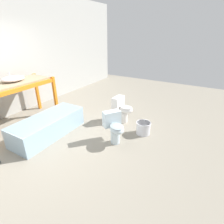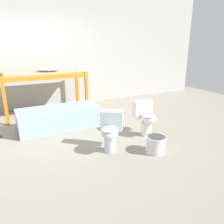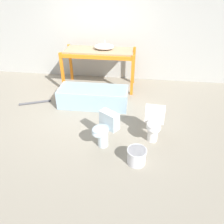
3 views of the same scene
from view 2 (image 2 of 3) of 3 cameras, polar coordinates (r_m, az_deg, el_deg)
ground_plane at (r=4.65m, az=-14.64°, el=-4.62°), size 12.00×12.00×0.00m
warehouse_wall_rear at (r=6.18m, az=-19.94°, el=15.52°), size 10.80×0.08×3.20m
shelving_rack at (r=5.53m, az=-17.24°, el=8.29°), size 1.91×0.81×1.05m
sink_basin at (r=5.59m, az=-16.20°, el=10.81°), size 0.52×0.42×0.21m
bathtub_main at (r=4.68m, az=-13.70°, el=-1.09°), size 1.65×0.68×0.44m
toilet_near at (r=3.56m, az=-0.35°, el=-4.63°), size 0.54×0.59×0.65m
toilet_far at (r=4.23m, az=8.77°, el=-1.21°), size 0.37×0.51×0.65m
bucket_white at (r=3.64m, az=11.29°, el=-8.20°), size 0.33×0.33×0.28m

